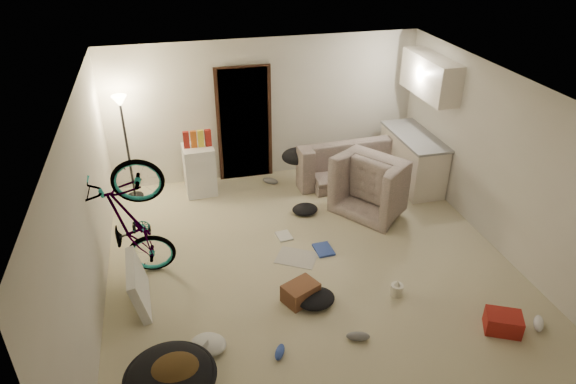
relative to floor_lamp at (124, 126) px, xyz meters
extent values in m
cube|color=beige|center=(2.40, -2.65, -1.32)|extent=(5.50, 6.00, 0.02)
cube|color=white|center=(2.40, -2.65, 1.20)|extent=(5.50, 6.00, 0.02)
cube|color=silver|center=(2.40, 0.36, -0.06)|extent=(5.50, 0.02, 2.50)
cube|color=silver|center=(2.40, -5.66, -0.06)|extent=(5.50, 0.02, 2.50)
cube|color=silver|center=(-0.36, -2.65, -0.06)|extent=(0.02, 6.00, 2.50)
cube|color=silver|center=(5.16, -2.65, -0.06)|extent=(0.02, 6.00, 2.50)
cube|color=black|center=(2.00, 0.32, -0.29)|extent=(0.85, 0.10, 2.04)
cube|color=#371E13|center=(2.00, 0.29, -0.29)|extent=(0.97, 0.04, 2.10)
cylinder|color=black|center=(0.00, 0.00, -1.29)|extent=(0.28, 0.28, 0.03)
cylinder|color=black|center=(0.00, 0.00, -0.46)|extent=(0.04, 0.04, 1.70)
cone|color=#FFE0A5|center=(0.00, 0.00, 0.41)|extent=(0.24, 0.24, 0.18)
cube|color=silver|center=(4.83, -0.65, -0.87)|extent=(0.60, 1.50, 0.88)
cube|color=gray|center=(4.83, -0.65, -0.41)|extent=(0.64, 1.54, 0.04)
cube|color=silver|center=(4.96, -0.65, 0.64)|extent=(0.38, 1.40, 0.65)
imported|color=#3C443C|center=(3.79, -0.20, -1.01)|extent=(2.04, 0.88, 0.58)
imported|color=#3C443C|center=(3.97, -1.28, -0.95)|extent=(1.44, 1.47, 0.72)
imported|color=black|center=(0.10, -2.29, -0.82)|extent=(1.92, 0.94, 1.08)
imported|color=maroon|center=(0.74, -3.97, -1.30)|extent=(0.26, 0.26, 0.02)
cube|color=white|center=(1.13, -0.10, -0.88)|extent=(0.53, 0.53, 0.86)
cube|color=maroon|center=(0.96, -0.10, -0.31)|extent=(0.10, 0.08, 0.30)
cube|color=#CA5A19|center=(1.08, -0.10, -0.31)|extent=(0.10, 0.07, 0.30)
cube|color=yellow|center=(1.20, -0.10, -0.31)|extent=(0.10, 0.07, 0.30)
cube|color=maroon|center=(1.32, -0.10, -0.31)|extent=(0.11, 0.08, 0.30)
ellipsoid|color=black|center=(0.43, -4.51, -0.84)|extent=(0.83, 0.83, 0.35)
torus|color=black|center=(0.43, -4.51, -0.84)|extent=(0.90, 0.90, 0.06)
ellipsoid|color=#4F381B|center=(0.48, -4.54, -0.73)|extent=(0.52, 0.45, 0.22)
ellipsoid|color=black|center=(2.84, -0.20, -0.77)|extent=(0.57, 0.47, 0.28)
cube|color=silver|center=(0.10, -2.81, -1.02)|extent=(0.26, 0.89, 0.59)
cube|color=brown|center=(2.07, -3.25, -1.18)|extent=(0.52, 0.46, 0.24)
cube|color=maroon|center=(4.24, -4.34, -1.19)|extent=(0.50, 0.45, 0.23)
cylinder|color=beige|center=(3.30, -3.45, -1.23)|extent=(0.16, 0.16, 0.16)
cone|color=beige|center=(3.30, -3.45, -1.11)|extent=(0.09, 0.09, 0.07)
cube|color=#B4B0A6|center=(2.25, -2.38, -1.30)|extent=(0.70, 0.65, 0.01)
cube|color=#2C45A0|center=(2.68, -2.30, -1.29)|extent=(0.26, 0.35, 0.03)
cube|color=silver|center=(2.20, -1.81, -1.29)|extent=(0.24, 0.29, 0.03)
ellipsoid|color=slate|center=(2.36, -0.10, -1.25)|extent=(0.31, 0.27, 0.11)
ellipsoid|color=#2C45A0|center=(1.61, -4.08, -1.26)|extent=(0.19, 0.26, 0.09)
ellipsoid|color=slate|center=(2.54, -4.07, -1.26)|extent=(0.30, 0.19, 0.10)
ellipsoid|color=white|center=(4.70, -4.40, -1.25)|extent=(0.27, 0.30, 0.11)
ellipsoid|color=black|center=(2.24, -3.36, -1.23)|extent=(0.55, 0.48, 0.16)
ellipsoid|color=black|center=(2.70, -1.22, -1.24)|extent=(0.47, 0.42, 0.13)
ellipsoid|color=silver|center=(0.84, -3.79, -1.24)|extent=(0.54, 0.52, 0.13)
camera|label=1|loc=(0.70, -8.09, 3.10)|focal=32.00mm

